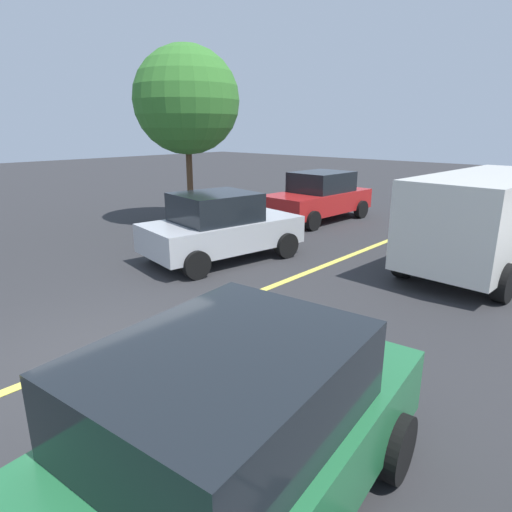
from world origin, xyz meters
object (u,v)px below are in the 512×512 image
object	(u,v)px
white_van	(488,216)
car_green_mid_road	(214,451)
car_red_crossing	(318,196)
car_silver_behind_van	(221,227)
tree_left_verge	(187,101)

from	to	relation	value
white_van	car_green_mid_road	size ratio (longest dim) A/B	1.12
white_van	car_green_mid_road	world-z (taller)	white_van
white_van	car_red_crossing	bearing A→B (deg)	70.47
car_green_mid_road	car_red_crossing	bearing A→B (deg)	31.30
car_silver_behind_van	tree_left_verge	xyz separation A→B (m)	(2.41, 4.10, 3.19)
white_van	car_red_crossing	distance (m)	6.48
car_green_mid_road	tree_left_verge	size ratio (longest dim) A/B	0.82
car_red_crossing	tree_left_verge	distance (m)	5.50
car_silver_behind_van	tree_left_verge	distance (m)	5.72
car_red_crossing	tree_left_verge	bearing A→B (deg)	136.81
car_green_mid_road	tree_left_verge	bearing A→B (deg)	51.57
car_green_mid_road	tree_left_verge	world-z (taller)	tree_left_verge
white_van	car_red_crossing	size ratio (longest dim) A/B	1.24
white_van	car_silver_behind_van	bearing A→B (deg)	124.80
white_van	car_silver_behind_van	xyz separation A→B (m)	(-3.52, 5.06, -0.44)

